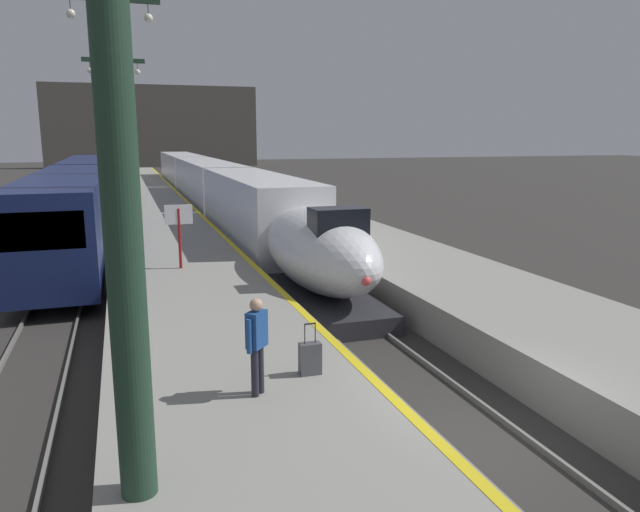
{
  "coord_description": "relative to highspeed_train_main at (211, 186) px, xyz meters",
  "views": [
    {
      "loc": [
        -5.88,
        -8.42,
        5.38
      ],
      "look_at": [
        -0.29,
        8.53,
        1.8
      ],
      "focal_mm": 33.7,
      "sensor_mm": 36.0,
      "label": 1
    }
  ],
  "objects": [
    {
      "name": "rolling_suitcase",
      "position": [
        -2.78,
        -32.11,
        -0.6
      ],
      "size": [
        0.4,
        0.22,
        0.98
      ],
      "color": "#4C4C51",
      "rests_on": "platform_left"
    },
    {
      "name": "departure_info_board",
      "position": [
        -4.17,
        -22.1,
        0.61
      ],
      "size": [
        0.9,
        0.1,
        2.12
      ],
      "color": "maroon",
      "rests_on": "platform_left"
    },
    {
      "name": "highspeed_train_main",
      "position": [
        0.0,
        0.0,
        0.0
      ],
      "size": [
        2.92,
        57.68,
        3.6
      ],
      "color": "silver",
      "rests_on": "ground"
    },
    {
      "name": "rail_secondary_right",
      "position": [
        -7.35,
        -6.18,
        -1.89
      ],
      "size": [
        0.08,
        110.0,
        0.12
      ],
      "primitive_type": "cube",
      "color": "slate",
      "rests_on": "ground"
    },
    {
      "name": "regional_train_adjacent",
      "position": [
        -8.1,
        -5.69,
        0.18
      ],
      "size": [
        2.85,
        36.6,
        3.8
      ],
      "color": "#141E4C",
      "rests_on": "ground"
    },
    {
      "name": "rail_main_left",
      "position": [
        -0.75,
        -6.18,
        -1.89
      ],
      "size": [
        0.08,
        110.0,
        0.12
      ],
      "primitive_type": "cube",
      "color": "slate",
      "rests_on": "ground"
    },
    {
      "name": "rail_secondary_left",
      "position": [
        -8.85,
        -6.18,
        -1.89
      ],
      "size": [
        0.08,
        110.0,
        0.12
      ],
      "primitive_type": "cube",
      "color": "slate",
      "rests_on": "ground"
    },
    {
      "name": "station_column_distant",
      "position": [
        -5.9,
        1.63,
        4.79
      ],
      "size": [
        4.0,
        0.68,
        9.5
      ],
      "color": "#1E3828",
      "rests_on": "platform_left"
    },
    {
      "name": "ground_plane",
      "position": [
        0.0,
        -33.68,
        -1.95
      ],
      "size": [
        260.0,
        260.0,
        0.0
      ],
      "primitive_type": "plane",
      "color": "#33302D"
    },
    {
      "name": "station_column_far",
      "position": [
        -5.9,
        -14.84,
        5.1
      ],
      "size": [
        4.0,
        0.68,
        10.08
      ],
      "color": "#1E3828",
      "rests_on": "platform_left"
    },
    {
      "name": "passenger_near_edge",
      "position": [
        -3.89,
        -32.67,
        0.09
      ],
      "size": [
        0.42,
        0.44,
        1.69
      ],
      "color": "#23232D",
      "rests_on": "platform_left"
    },
    {
      "name": "rail_main_right",
      "position": [
        0.75,
        -6.18,
        -1.89
      ],
      "size": [
        0.08,
        110.0,
        0.12
      ],
      "primitive_type": "cube",
      "color": "slate",
      "rests_on": "ground"
    },
    {
      "name": "platform_left",
      "position": [
        -4.05,
        -8.93,
        -1.43
      ],
      "size": [
        4.8,
        110.0,
        1.05
      ],
      "primitive_type": "cube",
      "color": "gray",
      "rests_on": "ground"
    },
    {
      "name": "station_column_near",
      "position": [
        -5.9,
        -35.04,
        4.36
      ],
      "size": [
        4.0,
        0.68,
        8.68
      ],
      "color": "#1E3828",
      "rests_on": "platform_left"
    },
    {
      "name": "station_column_mid",
      "position": [
        -5.9,
        -22.07,
        4.95
      ],
      "size": [
        4.0,
        0.68,
        9.81
      ],
      "color": "#1E3828",
      "rests_on": "platform_left"
    },
    {
      "name": "platform_left_safety_stripe",
      "position": [
        -1.77,
        -8.93,
        -0.9
      ],
      "size": [
        0.2,
        107.8,
        0.01
      ],
      "primitive_type": "cube",
      "color": "yellow",
      "rests_on": "platform_left"
    },
    {
      "name": "platform_right",
      "position": [
        4.05,
        -8.93,
        -1.43
      ],
      "size": [
        4.8,
        110.0,
        1.05
      ],
      "primitive_type": "cube",
      "color": "gray",
      "rests_on": "ground"
    },
    {
      "name": "terminus_back_wall",
      "position": [
        0.0,
        68.32,
        5.05
      ],
      "size": [
        36.0,
        2.0,
        14.0
      ],
      "primitive_type": "cube",
      "color": "#4C4742",
      "rests_on": "ground"
    }
  ]
}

